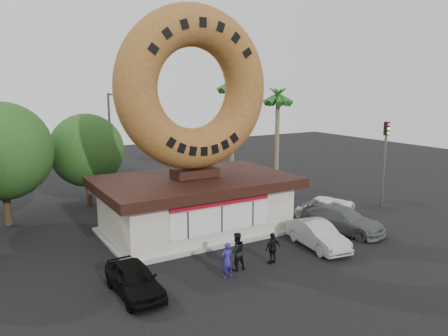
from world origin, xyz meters
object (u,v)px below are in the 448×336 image
street_lamp (112,140)px  person_right (273,248)px  person_left (227,260)px  donut_shop (195,202)px  car_grey (343,220)px  giant_donut (194,88)px  car_black (134,279)px  car_white (327,207)px  traffic_signal (385,153)px  person_center (236,251)px  car_silver (318,235)px

street_lamp → person_right: (2.89, -16.23, -3.70)m
person_left → person_right: size_ratio=1.07×
donut_shop → person_right: (1.03, -6.22, -0.99)m
street_lamp → car_grey: size_ratio=1.59×
giant_donut → donut_shop: bearing=-90.0°
giant_donut → car_black: 11.33m
car_white → donut_shop: bearing=58.0°
car_grey → car_white: (1.22, 2.60, -0.03)m
person_right → traffic_signal: bearing=-167.8°
street_lamp → person_right: size_ratio=5.13×
person_left → person_right: (2.75, 0.25, -0.06)m
car_black → car_white: size_ratio=0.80×
giant_donut → car_grey: bearing=-31.4°
person_center → car_black: bearing=0.5°
giant_donut → car_black: giant_donut is taller
person_left → car_grey: person_left is taller
person_right → car_grey: (6.44, 1.67, -0.05)m
car_grey → street_lamp: bearing=106.3°
person_right → car_white: 8.77m
giant_donut → car_silver: size_ratio=2.19×
donut_shop → traffic_signal: size_ratio=1.84×
giant_donut → car_white: giant_donut is taller
person_left → car_white: person_left is taller
giant_donut → car_white: 11.78m
traffic_signal → person_right: size_ratio=3.89×
street_lamp → traffic_signal: 19.90m
donut_shop → person_center: 6.08m
person_right → car_grey: size_ratio=0.31×
car_black → giant_donut: bearing=44.1°
giant_donut → street_lamp: size_ratio=1.15×
person_center → car_white: 10.39m
car_grey → person_left: bearing=175.4°
car_black → person_right: bearing=-4.0°
car_black → car_grey: bearing=4.6°
traffic_signal → car_silver: size_ratio=1.44×
person_left → person_center: 0.98m
donut_shop → traffic_signal: (14.00, -1.99, 2.10)m
traffic_signal → person_left: traffic_signal is taller
person_left → car_white: bearing=-158.6°
person_right → car_white: person_right is taller
person_center → car_black: person_center is taller
street_lamp → car_white: (10.55, -11.96, -3.79)m
donut_shop → car_silver: size_ratio=2.66×
traffic_signal → person_center: size_ratio=3.31×
car_silver → car_black: bearing=-171.8°
person_right → donut_shop: bearing=-86.4°
street_lamp → person_center: bearing=-86.5°
donut_shop → car_silver: bearing=-52.4°
giant_donut → car_black: size_ratio=2.32×
car_black → car_silver: 10.25m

